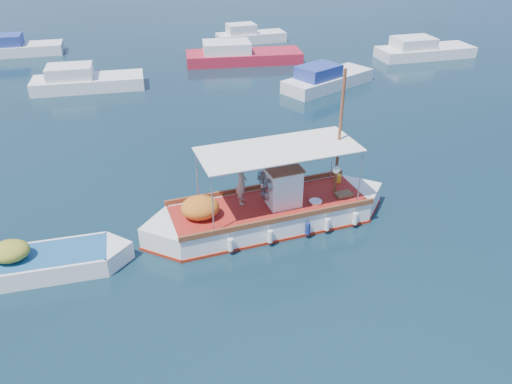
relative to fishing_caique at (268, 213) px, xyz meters
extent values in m
plane|color=black|center=(0.23, -0.41, -0.52)|extent=(160.00, 160.00, 0.00)
cube|color=white|center=(0.06, 0.01, -0.18)|extent=(7.59, 3.87, 1.06)
cube|color=white|center=(-3.48, -0.75, -0.18)|extent=(2.36, 2.36, 1.06)
cube|color=white|center=(3.60, 0.76, -0.18)|extent=(2.36, 2.36, 1.06)
cube|color=maroon|center=(0.06, 0.01, -0.50)|extent=(7.70, 3.97, 0.17)
cube|color=maroon|center=(0.06, 0.01, 0.33)|extent=(7.55, 3.68, 0.06)
cube|color=brown|center=(-0.20, 1.20, 0.45)|extent=(7.20, 1.62, 0.19)
cube|color=brown|center=(0.31, -1.18, 0.45)|extent=(7.20, 1.62, 0.19)
cube|color=white|center=(0.53, 0.11, 1.07)|extent=(1.40, 1.47, 1.45)
cube|color=brown|center=(0.53, 0.11, 1.83)|extent=(1.51, 1.58, 0.06)
cylinder|color=slate|center=(-0.02, -0.32, 1.36)|extent=(0.31, 0.52, 0.48)
cylinder|color=slate|center=(-0.15, 0.28, 1.36)|extent=(0.31, 0.52, 0.48)
cylinder|color=slate|center=(-0.08, -0.02, 0.83)|extent=(0.31, 0.52, 0.48)
cylinder|color=brown|center=(2.70, 0.57, 2.76)|extent=(0.14, 0.14, 4.83)
cylinder|color=brown|center=(1.95, 0.41, 2.38)|extent=(1.72, 0.44, 0.08)
cylinder|color=silver|center=(-2.53, 0.54, 1.44)|extent=(0.05, 0.05, 2.17)
cylinder|color=silver|center=(-2.08, -1.53, 1.44)|extent=(0.05, 0.05, 2.17)
cylinder|color=silver|center=(2.86, 1.69, 1.44)|extent=(0.05, 0.05, 2.17)
cylinder|color=silver|center=(3.30, -0.39, 1.44)|extent=(0.05, 0.05, 2.17)
cube|color=silver|center=(0.39, 0.08, 2.54)|extent=(6.06, 3.46, 0.04)
ellipsoid|color=#CA681D|center=(-2.49, -0.54, 0.76)|extent=(1.56, 1.41, 0.81)
cube|color=orange|center=(1.17, 0.79, 0.54)|extent=(0.27, 0.22, 0.39)
cylinder|color=orange|center=(3.03, 1.33, 0.51)|extent=(0.34, 0.34, 0.33)
cube|color=brown|center=(2.97, 0.23, 0.41)|extent=(0.70, 0.56, 0.12)
cylinder|color=#B2B2B2|center=(1.77, -0.17, 0.41)|extent=(0.57, 0.57, 0.12)
cylinder|color=white|center=(2.35, -0.54, 1.92)|extent=(0.29, 0.09, 0.29)
cylinder|color=white|center=(-1.55, -1.72, -0.08)|extent=(0.23, 0.23, 0.46)
cylinder|color=navy|center=(1.28, -1.11, -0.08)|extent=(0.23, 0.23, 0.46)
cylinder|color=white|center=(3.17, -0.71, -0.08)|extent=(0.23, 0.23, 0.46)
imported|color=#A29C86|center=(-0.94, 0.28, 1.20)|extent=(0.44, 0.64, 1.68)
cube|color=white|center=(-7.84, -1.77, -0.28)|extent=(4.53, 2.20, 0.85)
cube|color=white|center=(-5.67, -1.52, -0.28)|extent=(1.69, 1.69, 0.85)
cube|color=#1D5385|center=(-7.84, -1.77, 0.13)|extent=(4.51, 2.01, 0.05)
ellipsoid|color=#9B962C|center=(-8.59, -1.86, 0.46)|extent=(1.36, 1.16, 0.63)
cube|color=silver|center=(-9.08, 17.38, -0.22)|extent=(7.20, 2.97, 1.00)
cube|color=silver|center=(-10.13, 17.29, 0.68)|extent=(2.97, 2.27, 0.80)
cube|color=#AA1C2E|center=(1.70, 22.30, -0.22)|extent=(8.73, 2.95, 1.00)
cube|color=silver|center=(0.40, 22.28, 0.68)|extent=(3.51, 2.44, 0.80)
cube|color=silver|center=(6.53, 15.68, -0.22)|extent=(6.77, 5.48, 1.00)
cube|color=navy|center=(5.69, 15.14, 0.68)|extent=(3.25, 3.02, 0.80)
cube|color=silver|center=(16.02, 21.84, -0.22)|extent=(7.88, 3.55, 1.00)
cube|color=silver|center=(14.89, 21.69, 0.68)|extent=(3.30, 2.58, 0.80)
cube|color=silver|center=(-15.86, 26.98, -0.22)|extent=(6.76, 3.04, 1.00)
cube|color=navy|center=(-16.83, 26.87, 0.68)|extent=(2.82, 2.24, 0.80)
cube|color=silver|center=(3.06, 28.62, -0.22)|extent=(6.19, 3.05, 1.00)
cube|color=silver|center=(2.19, 28.46, 0.68)|extent=(2.64, 2.10, 0.80)
camera|label=1|loc=(-2.57, -15.53, 10.00)|focal=35.00mm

